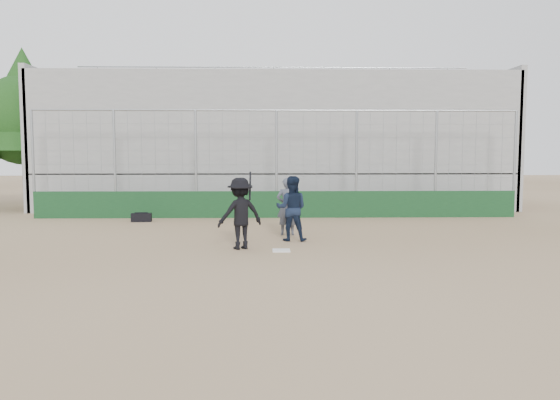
{
  "coord_description": "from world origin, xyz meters",
  "views": [
    {
      "loc": [
        -0.35,
        -13.4,
        2.45
      ],
      "look_at": [
        0.0,
        1.4,
        1.15
      ],
      "focal_mm": 35.0,
      "sensor_mm": 36.0,
      "label": 1
    }
  ],
  "objects_px": {
    "batter_at_plate": "(240,213)",
    "equipment_bag": "(141,217)",
    "umpire": "(287,209)",
    "catcher_crouched": "(291,219)"
  },
  "relations": [
    {
      "from": "equipment_bag",
      "to": "umpire",
      "type": "bearing_deg",
      "value": -32.64
    },
    {
      "from": "batter_at_plate",
      "to": "equipment_bag",
      "type": "distance_m",
      "value": 6.73
    },
    {
      "from": "batter_at_plate",
      "to": "catcher_crouched",
      "type": "distance_m",
      "value": 1.84
    },
    {
      "from": "batter_at_plate",
      "to": "umpire",
      "type": "distance_m",
      "value": 2.63
    },
    {
      "from": "batter_at_plate",
      "to": "equipment_bag",
      "type": "height_order",
      "value": "batter_at_plate"
    },
    {
      "from": "catcher_crouched",
      "to": "equipment_bag",
      "type": "relative_size",
      "value": 1.67
    },
    {
      "from": "catcher_crouched",
      "to": "equipment_bag",
      "type": "height_order",
      "value": "catcher_crouched"
    },
    {
      "from": "equipment_bag",
      "to": "catcher_crouched",
      "type": "bearing_deg",
      "value": -40.19
    },
    {
      "from": "batter_at_plate",
      "to": "equipment_bag",
      "type": "xyz_separation_m",
      "value": [
        -3.76,
        5.52,
        -0.76
      ]
    },
    {
      "from": "catcher_crouched",
      "to": "umpire",
      "type": "distance_m",
      "value": 1.11
    }
  ]
}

